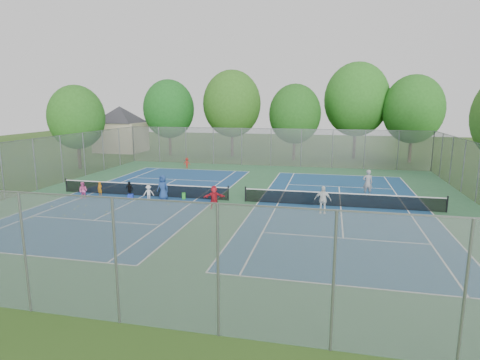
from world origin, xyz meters
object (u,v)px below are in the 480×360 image
net_right (341,200)px  ball_crate (130,196)px  ball_hopper (184,196)px  net_left (143,190)px  instructor (368,183)px

net_right → ball_crate: 14.57m
ball_hopper → net_left: bearing=174.6°
net_left → instructor: 16.34m
net_left → ball_hopper: (3.22, -0.31, -0.22)m
ball_crate → ball_hopper: (3.76, 0.67, 0.08)m
ball_crate → net_right: bearing=3.8°
net_left → net_right: bearing=0.0°
net_right → instructor: instructor is taller
net_right → instructor: (1.93, 3.61, 0.52)m
ball_crate → instructor: instructor is taller
ball_hopper → instructor: instructor is taller
net_right → instructor: 4.13m
net_left → ball_hopper: net_left is taller
net_left → ball_hopper: size_ratio=27.40×
ball_hopper → instructor: 13.32m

